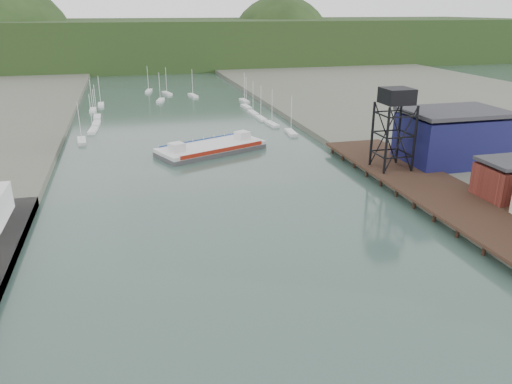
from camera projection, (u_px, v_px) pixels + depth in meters
east_pier at (436, 189)px, 89.70m from camera, size 14.00×70.00×2.45m
lift_tower at (396, 101)px, 96.27m from camera, size 6.50×6.50×16.00m
blue_shed at (452, 137)px, 104.61m from camera, size 20.50×14.50×11.30m
marina_sailboats at (175, 111)px, 166.33m from camera, size 57.71×92.65×0.90m
distant_hills at (140, 46)px, 309.75m from camera, size 500.00×120.00×80.00m
chain_ferry at (211, 148)px, 119.52m from camera, size 27.65×19.44×3.70m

